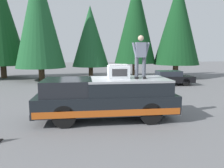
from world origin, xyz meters
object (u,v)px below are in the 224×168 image
compressor_unit (118,71)px  parked_car_black (167,78)px  pickup_truck (106,98)px  person_on_truck_bed (141,56)px

compressor_unit → parked_car_black: bearing=-33.0°
pickup_truck → person_on_truck_bed: bearing=-96.4°
parked_car_black → person_on_truck_bed: bearing=152.0°
person_on_truck_bed → parked_car_black: (8.37, -4.45, -1.97)m
person_on_truck_bed → parked_car_black: person_on_truck_bed is taller
compressor_unit → person_on_truck_bed: (-0.20, -0.85, 0.62)m
compressor_unit → pickup_truck: bearing=95.7°
person_on_truck_bed → parked_car_black: bearing=-28.0°
compressor_unit → person_on_truck_bed: size_ratio=0.50×
pickup_truck → person_on_truck_bed: 2.15m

